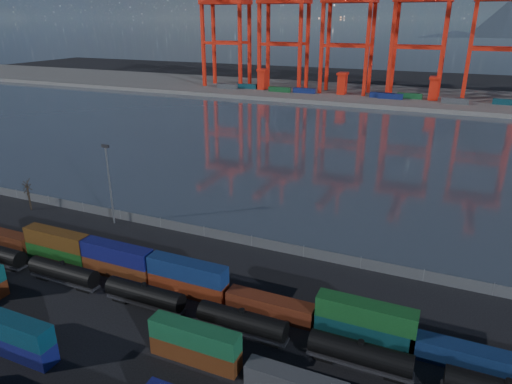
% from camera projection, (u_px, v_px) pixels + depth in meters
% --- Properties ---
extents(ground, '(700.00, 700.00, 0.00)m').
position_uv_depth(ground, '(165.00, 337.00, 60.10)').
color(ground, black).
rests_on(ground, ground).
extents(harbor_water, '(700.00, 700.00, 0.00)m').
position_uv_depth(harbor_water, '(347.00, 146.00, 150.01)').
color(harbor_water, '#313B47').
rests_on(harbor_water, ground).
extents(far_quay, '(700.00, 70.00, 2.00)m').
position_uv_depth(far_quay, '(393.00, 96.00, 239.56)').
color(far_quay, '#514F4C').
rests_on(far_quay, ground).
extents(container_row_mid, '(141.02, 2.37, 5.05)m').
position_uv_depth(container_row_mid, '(173.00, 341.00, 56.56)').
color(container_row_mid, '#484B4E').
rests_on(container_row_mid, ground).
extents(container_row_north, '(142.44, 2.59, 5.53)m').
position_uv_depth(container_row_north, '(182.00, 280.00, 69.23)').
color(container_row_north, navy).
rests_on(container_row_north, ground).
extents(tanker_string, '(121.22, 2.73, 3.91)m').
position_uv_depth(tanker_string, '(298.00, 337.00, 57.08)').
color(tanker_string, black).
rests_on(tanker_string, ground).
extents(waterfront_fence, '(160.12, 0.12, 2.20)m').
position_uv_depth(waterfront_fence, '(252.00, 241.00, 83.72)').
color(waterfront_fence, '#595B5E').
rests_on(waterfront_fence, ground).
extents(bare_tree, '(1.84, 1.81, 7.13)m').
position_uv_depth(bare_tree, '(29.00, 195.00, 98.79)').
color(bare_tree, black).
rests_on(bare_tree, ground).
extents(yard_light_mast, '(1.60, 0.40, 16.60)m').
position_uv_depth(yard_light_mast, '(109.00, 180.00, 90.27)').
color(yard_light_mast, slate).
rests_on(yard_light_mast, ground).
extents(gantry_cranes, '(201.54, 50.95, 69.00)m').
position_uv_depth(gantry_cranes, '(384.00, 12.00, 221.79)').
color(gantry_cranes, red).
rests_on(gantry_cranes, ground).
extents(quay_containers, '(172.58, 10.99, 2.60)m').
position_uv_depth(quay_containers, '(367.00, 94.00, 230.40)').
color(quay_containers, navy).
rests_on(quay_containers, far_quay).
extents(straddle_carriers, '(140.00, 7.00, 11.10)m').
position_uv_depth(straddle_carriers, '(386.00, 85.00, 229.50)').
color(straddle_carriers, red).
rests_on(straddle_carriers, far_quay).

